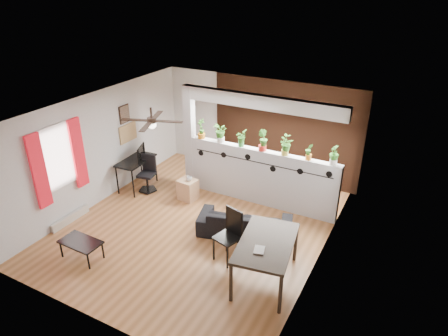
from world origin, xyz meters
The scene contains 28 objects.
room_shell centered at (0.00, 0.00, 1.30)m, with size 6.30×7.10×2.90m.
partition_wall centered at (0.80, 1.50, 0.68)m, with size 3.60×0.18×1.35m, color #BCBCC1.
ceiling_header centered at (0.80, 1.50, 2.45)m, with size 3.60×0.18×0.30m, color silver.
pier_column centered at (-1.11, 1.50, 1.30)m, with size 0.22×0.20×2.60m, color #BCBCC1.
brick_panel centered at (0.80, 2.97, 1.30)m, with size 3.90×0.05×2.60m, color brown.
vine_decal centered at (0.80, 1.40, 1.08)m, with size 3.31×0.01×0.30m.
window_assembly centered at (-2.56, -1.20, 1.51)m, with size 0.09×1.30×1.55m.
baseboard_heater centered at (-2.54, -1.20, 0.09)m, with size 0.08×1.00×0.18m, color beige.
corkboard centered at (-2.58, 0.95, 1.35)m, with size 0.03×0.60×0.45m, color #A27C4E.
framed_art centered at (-2.58, 0.90, 1.85)m, with size 0.03×0.34×0.44m.
ceiling_fan centered at (-0.80, -0.30, 2.31)m, with size 1.19×1.19×0.43m.
potted_plant_0 centered at (-0.78, 1.50, 1.60)m, with size 0.31×0.28×0.48m.
potted_plant_1 centered at (-0.25, 1.50, 1.60)m, with size 0.32×0.30×0.48m.
potted_plant_2 centered at (0.27, 1.50, 1.56)m, with size 0.19×0.22×0.39m.
potted_plant_3 centered at (0.80, 1.50, 1.60)m, with size 0.30×0.26×0.48m.
potted_plant_4 centered at (1.33, 1.50, 1.58)m, with size 0.28×0.25×0.44m.
potted_plant_5 centered at (1.85, 1.50, 1.55)m, with size 0.23×0.21×0.37m.
potted_plant_6 centered at (2.38, 1.50, 1.58)m, with size 0.23×0.26×0.43m.
sofa centered at (1.02, 0.19, 0.27)m, with size 1.83×0.72×0.54m, color black.
cube_shelf centered at (-0.80, 0.84, 0.25)m, with size 0.41×0.37×0.51m, color tan.
cup centered at (-0.75, 0.84, 0.56)m, with size 0.13×0.13×0.10m, color gray.
computer_desk centered at (-2.25, 0.76, 0.69)m, with size 0.60×1.08×0.76m.
monitor centered at (-2.25, 0.91, 0.85)m, with size 0.05×0.30×0.17m, color black.
office_chair centered at (-1.91, 0.76, 0.40)m, with size 0.47×0.47×0.91m.
dining_table centered at (1.92, -0.90, 0.72)m, with size 1.11×1.59×0.80m.
book centered at (1.82, -1.20, 0.82)m, with size 0.17×0.23×0.02m, color gray.
folding_chair centered at (1.11, -0.65, 0.62)m, with size 0.52×0.52×1.04m.
coffee_table centered at (-1.39, -1.97, 0.33)m, with size 0.81×0.46×0.37m.
Camera 1 is at (3.87, -6.13, 4.89)m, focal length 32.00 mm.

